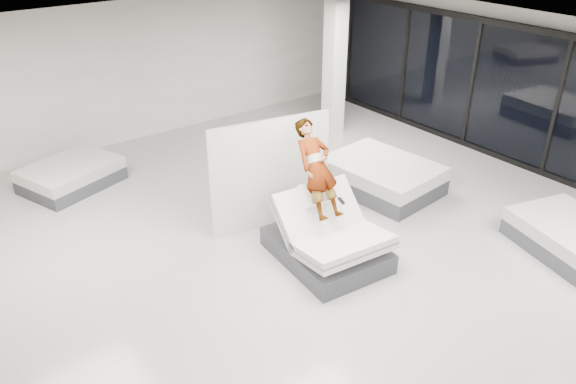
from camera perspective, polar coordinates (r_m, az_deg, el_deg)
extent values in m
plane|color=beige|center=(8.75, 4.17, -8.58)|extent=(14.00, 14.00, 0.00)
plane|color=#262629|center=(7.32, 5.04, 11.99)|extent=(14.00, 14.00, 0.00)
cube|color=silver|center=(13.58, -15.73, 11.57)|extent=(12.00, 0.04, 3.20)
cube|color=silver|center=(12.47, 26.00, 8.35)|extent=(0.04, 14.00, 3.20)
cube|color=#37373C|center=(9.07, 3.89, -5.86)|extent=(1.57, 1.98, 0.32)
cube|color=white|center=(8.95, 3.06, -2.09)|extent=(1.46, 0.93, 0.80)
cube|color=slate|center=(8.95, 3.06, -2.09)|extent=(1.47, 0.82, 0.69)
cube|color=white|center=(8.59, 5.67, -5.40)|extent=(1.48, 1.08, 0.34)
cube|color=slate|center=(8.59, 5.67, -5.40)|extent=(1.50, 1.07, 0.17)
cube|color=white|center=(8.85, 2.82, -0.11)|extent=(0.54, 0.40, 0.35)
imported|color=slate|center=(8.75, 2.98, 0.70)|extent=(0.73, 1.58, 1.23)
cube|color=black|center=(8.70, 5.44, -0.90)|extent=(0.06, 0.15, 0.08)
cube|color=silver|center=(9.57, -1.75, 1.82)|extent=(2.14, 0.51, 1.97)
cube|color=#37373C|center=(11.29, 9.45, 1.02)|extent=(1.76, 2.23, 0.31)
cube|color=white|center=(11.16, 9.56, 2.34)|extent=(1.76, 2.23, 0.26)
cube|color=#37373C|center=(10.34, 26.77, -4.70)|extent=(1.79, 2.10, 0.27)
cube|color=white|center=(10.23, 27.07, -3.52)|extent=(1.79, 2.10, 0.23)
cube|color=#37373C|center=(12.08, -21.07, 1.15)|extent=(2.07, 1.80, 0.26)
cube|color=white|center=(11.98, -21.27, 2.17)|extent=(2.07, 1.80, 0.22)
cube|color=silver|center=(13.55, 4.73, 12.47)|extent=(0.40, 0.40, 3.20)
cube|color=#1D2130|center=(12.42, 25.63, 7.63)|extent=(0.06, 13.40, 2.80)
cube|color=black|center=(12.91, 24.38, 1.88)|extent=(0.12, 13.40, 0.12)
cube|color=black|center=(12.07, 27.03, 13.88)|extent=(0.12, 13.40, 0.12)
cube|color=black|center=(12.42, 25.63, 7.63)|extent=(0.09, 0.08, 2.80)
cube|color=black|center=(13.39, 18.22, 10.32)|extent=(0.09, 0.08, 2.80)
cube|color=black|center=(14.56, 11.80, 12.48)|extent=(0.09, 0.08, 2.80)
cube|color=black|center=(15.90, 6.32, 14.17)|extent=(0.09, 0.08, 2.80)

